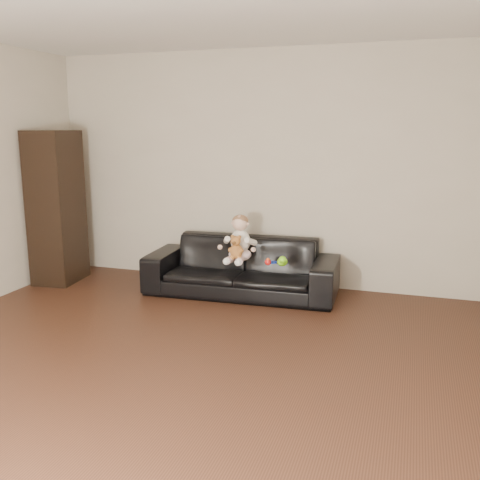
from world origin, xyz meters
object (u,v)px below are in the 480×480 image
(toy_green, at_px, (282,262))
(toy_rattle, at_px, (268,262))
(teddy_bear, at_px, (236,247))
(cabinet, at_px, (57,207))
(baby, at_px, (240,241))
(sofa, at_px, (242,267))
(toy_blue_disc, at_px, (273,262))

(toy_green, xyz_separation_m, toy_rattle, (-0.15, -0.02, -0.01))
(teddy_bear, distance_m, toy_rattle, 0.36)
(cabinet, height_order, baby, cabinet)
(sofa, distance_m, toy_green, 0.54)
(sofa, distance_m, teddy_bear, 0.37)
(toy_green, relative_size, toy_rattle, 1.92)
(baby, xyz_separation_m, toy_blue_disc, (0.35, 0.02, -0.21))
(sofa, height_order, baby, baby)
(sofa, relative_size, baby, 4.18)
(sofa, distance_m, baby, 0.33)
(toy_green, height_order, toy_rattle, toy_green)
(toy_blue_disc, bearing_deg, toy_rattle, -100.39)
(baby, height_order, toy_rattle, baby)
(toy_green, bearing_deg, baby, 171.27)
(teddy_bear, relative_size, toy_blue_disc, 2.74)
(toy_green, distance_m, toy_blue_disc, 0.16)
(toy_blue_disc, bearing_deg, teddy_bear, -153.85)
(baby, bearing_deg, cabinet, 178.10)
(toy_rattle, height_order, toy_blue_disc, toy_rattle)
(cabinet, height_order, toy_rattle, cabinet)
(teddy_bear, height_order, toy_green, teddy_bear)
(baby, bearing_deg, sofa, 92.71)
(cabinet, height_order, toy_blue_disc, cabinet)
(sofa, xyz_separation_m, cabinet, (-2.17, -0.18, 0.57))
(sofa, height_order, cabinet, cabinet)
(cabinet, relative_size, toy_blue_disc, 19.25)
(toy_green, xyz_separation_m, toy_blue_disc, (-0.13, 0.09, -0.04))
(cabinet, distance_m, toy_rattle, 2.55)
(cabinet, bearing_deg, teddy_bear, -8.41)
(cabinet, xyz_separation_m, baby, (2.18, 0.07, -0.26))
(cabinet, distance_m, toy_green, 2.69)
(cabinet, height_order, toy_green, cabinet)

